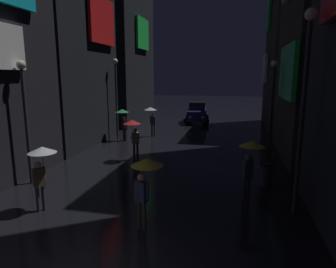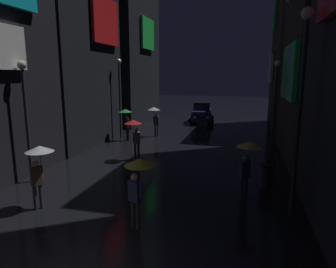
% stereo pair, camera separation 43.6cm
% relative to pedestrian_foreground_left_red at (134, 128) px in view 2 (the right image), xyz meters
% --- Properties ---
extents(building_right_far, '(4.25, 8.04, 12.88)m').
position_rel_pedestrian_foreground_left_red_xyz_m(building_right_far, '(9.55, 12.24, 4.77)').
color(building_right_far, '#2D2826').
rests_on(building_right_far, ground).
extents(pedestrian_foreground_left_red, '(0.90, 0.90, 2.12)m').
position_rel_pedestrian_foreground_left_red_xyz_m(pedestrian_foreground_left_red, '(0.00, 0.00, 0.00)').
color(pedestrian_foreground_left_red, '#38332D').
rests_on(pedestrian_foreground_left_red, ground).
extents(pedestrian_far_right_yellow, '(0.90, 0.90, 2.12)m').
position_rel_pedestrian_foreground_left_red_xyz_m(pedestrian_far_right_yellow, '(5.68, -3.82, 0.00)').
color(pedestrian_far_right_yellow, '#2D2D38').
rests_on(pedestrian_far_right_yellow, ground).
extents(pedestrian_foreground_right_green, '(0.90, 0.90, 2.12)m').
position_rel_pedestrian_foreground_left_red_xyz_m(pedestrian_foreground_right_green, '(-2.26, 4.35, 0.00)').
color(pedestrian_foreground_right_green, black).
rests_on(pedestrian_foreground_right_green, ground).
extents(pedestrian_near_crossing_clear, '(0.90, 0.90, 2.12)m').
position_rel_pedestrian_foreground_left_red_xyz_m(pedestrian_near_crossing_clear, '(-0.90, -6.23, 0.00)').
color(pedestrian_near_crossing_clear, '#2D2D38').
rests_on(pedestrian_near_crossing_clear, ground).
extents(pedestrian_midstreet_centre_clear, '(0.90, 0.90, 2.12)m').
position_rel_pedestrian_foreground_left_red_xyz_m(pedestrian_midstreet_centre_clear, '(-0.80, 6.10, 0.00)').
color(pedestrian_midstreet_centre_clear, '#2D2D38').
rests_on(pedestrian_midstreet_centre_clear, ground).
extents(pedestrian_midstreet_left_yellow, '(0.90, 0.90, 2.12)m').
position_rel_pedestrian_foreground_left_red_xyz_m(pedestrian_midstreet_left_yellow, '(2.74, -6.75, 0.00)').
color(pedestrian_midstreet_left_yellow, '#38332D').
rests_on(pedestrian_midstreet_left_yellow, ground).
extents(bicycle_parked_at_storefront, '(0.59, 1.76, 0.96)m').
position_rel_pedestrian_foreground_left_red_xyz_m(bicycle_parked_at_storefront, '(6.65, -1.32, -1.28)').
color(bicycle_parked_at_storefront, black).
rests_on(bicycle_parked_at_storefront, ground).
extents(car_distant, '(2.55, 4.29, 1.92)m').
position_rel_pedestrian_foreground_left_red_xyz_m(car_distant, '(1.55, 13.38, -0.74)').
color(car_distant, navy).
rests_on(car_distant, ground).
extents(streetlamp_left_far, '(0.36, 0.36, 5.45)m').
position_rel_pedestrian_foreground_left_red_xyz_m(streetlamp_left_far, '(-2.94, 4.96, 1.74)').
color(streetlamp_left_far, '#2D2D33').
rests_on(streetlamp_left_far, ground).
extents(streetlamp_right_far, '(0.36, 0.36, 5.17)m').
position_rel_pedestrian_foreground_left_red_xyz_m(streetlamp_right_far, '(7.06, 3.54, 1.59)').
color(streetlamp_right_far, '#2D2D33').
rests_on(streetlamp_right_far, ground).
extents(streetlamp_left_near, '(0.36, 0.36, 4.93)m').
position_rel_pedestrian_foreground_left_red_xyz_m(streetlamp_left_near, '(-2.94, -4.20, 1.46)').
color(streetlamp_left_near, '#2D2D33').
rests_on(streetlamp_left_near, ground).
extents(streetlamp_right_near, '(0.36, 0.36, 6.23)m').
position_rel_pedestrian_foreground_left_red_xyz_m(streetlamp_right_near, '(7.06, -4.73, 2.16)').
color(streetlamp_right_near, '#2D2D33').
rests_on(streetlamp_right_near, ground).
extents(trash_bin, '(0.46, 0.46, 0.93)m').
position_rel_pedestrian_foreground_left_red_xyz_m(trash_bin, '(6.36, -2.37, -1.20)').
color(trash_bin, '#3F3F47').
rests_on(trash_bin, ground).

